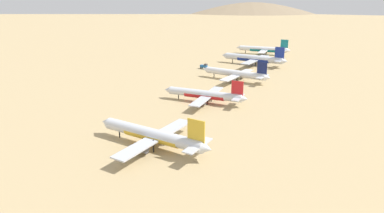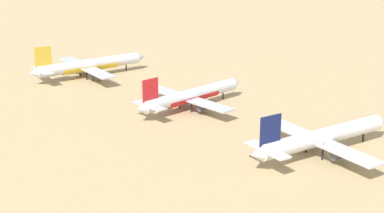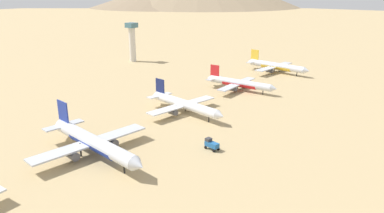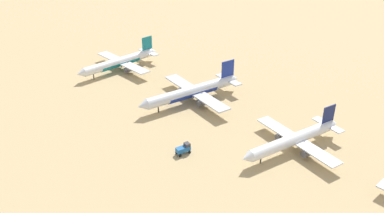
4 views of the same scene
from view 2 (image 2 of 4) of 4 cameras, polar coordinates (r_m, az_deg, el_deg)
The scene contains 4 objects.
ground_plane at distance 149.50m, azimuth 13.82°, elevation -4.66°, with size 1800.00×1800.00×0.00m, color tan.
parked_jet_2 at distance 147.72m, azimuth 12.62°, elevation -2.98°, with size 46.04×37.63×13.31m.
parked_jet_3 at distance 179.15m, azimuth -0.13°, elevation 1.06°, with size 43.50×35.26×12.56m.
parked_jet_4 at distance 219.48m, azimuth -10.11°, elevation 4.02°, with size 47.09×38.41×13.58m.
Camera 2 is at (-116.15, -75.78, 55.84)m, focal length 54.27 mm.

